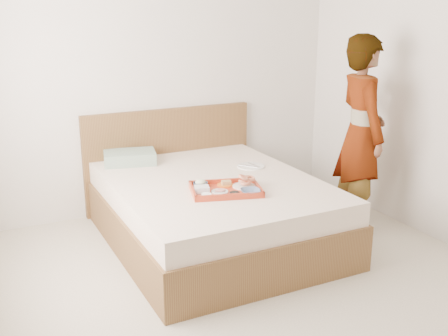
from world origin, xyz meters
name	(u,v)px	position (x,y,z in m)	size (l,w,h in m)	color
ground	(270,298)	(0.00, 0.00, 0.00)	(3.50, 4.00, 0.01)	beige
wall_back	(160,71)	(0.00, 2.00, 1.30)	(3.50, 0.01, 2.60)	silver
bed	(213,211)	(0.06, 1.00, 0.27)	(1.65, 2.00, 0.53)	brown
headboard	(170,158)	(0.06, 1.97, 0.47)	(1.65, 0.06, 0.95)	brown
pillow	(130,157)	(-0.39, 1.77, 0.58)	(0.45, 0.30, 0.11)	#93A392
tray	(226,189)	(0.02, 0.69, 0.55)	(0.51, 0.37, 0.05)	#B94A27
prawn_plate	(244,186)	(0.18, 0.70, 0.55)	(0.18, 0.18, 0.01)	white
navy_bowl_big	(250,192)	(0.14, 0.53, 0.56)	(0.15, 0.15, 0.04)	#142345
sauce_dish	(235,194)	(0.02, 0.55, 0.56)	(0.07, 0.07, 0.03)	black
meat_plate	(220,192)	(-0.04, 0.67, 0.55)	(0.13, 0.13, 0.01)	white
bread_plate	(225,185)	(0.07, 0.80, 0.55)	(0.13, 0.13, 0.01)	orange
salad_bowl	(201,185)	(-0.12, 0.85, 0.56)	(0.11, 0.11, 0.04)	#142345
plastic_tub	(202,189)	(-0.16, 0.73, 0.57)	(0.11, 0.09, 0.05)	silver
cheese_round	(206,195)	(-0.18, 0.61, 0.56)	(0.07, 0.07, 0.03)	white
dinner_plate	(251,166)	(0.51, 1.19, 0.54)	(0.24, 0.24, 0.01)	white
person	(361,134)	(1.33, 0.75, 0.83)	(0.60, 0.40, 1.66)	white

